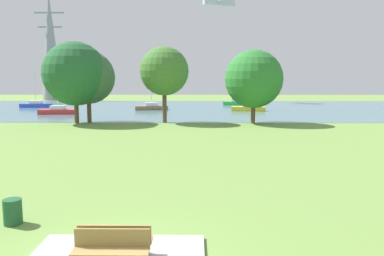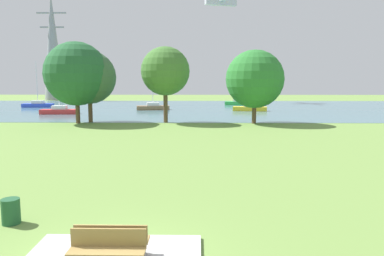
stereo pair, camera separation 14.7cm
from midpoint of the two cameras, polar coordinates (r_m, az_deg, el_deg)
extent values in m
plane|color=olive|center=(30.87, -2.80, -0.93)|extent=(160.00, 160.00, 0.00)
cube|color=#B7918F|center=(10.10, -15.04, -17.33)|extent=(0.24, 0.44, 0.40)
cube|color=#B7918F|center=(9.85, -7.97, -17.79)|extent=(0.24, 0.44, 0.40)
cube|color=olive|center=(9.86, -11.59, -16.40)|extent=(1.80, 0.48, 0.05)
cube|color=olive|center=(9.57, -11.92, -15.57)|extent=(1.80, 0.05, 0.44)
cube|color=olive|center=(9.30, -12.49, -17.97)|extent=(1.80, 0.48, 0.05)
cube|color=olive|center=(9.39, -12.21, -16.06)|extent=(1.80, 0.05, 0.44)
cylinder|color=#1E512D|center=(13.15, -25.72, -11.43)|extent=(0.56, 0.56, 0.80)
cube|color=slate|center=(58.68, -0.98, 3.06)|extent=(140.00, 40.00, 0.02)
cube|color=yellow|center=(54.06, 8.94, 2.93)|extent=(4.99, 2.33, 0.60)
cube|color=white|center=(54.02, 8.95, 3.51)|extent=(1.97, 1.40, 0.50)
cylinder|color=silver|center=(53.91, 9.01, 6.29)|extent=(0.10, 0.10, 5.75)
cube|color=blue|center=(65.51, -22.47, 3.23)|extent=(4.95, 2.09, 0.60)
cube|color=white|center=(65.47, -22.50, 3.71)|extent=(1.92, 1.32, 0.50)
cylinder|color=silver|center=(65.38, -22.63, 6.43)|extent=(0.10, 0.10, 6.72)
cube|color=brown|center=(55.61, -5.93, 3.10)|extent=(4.99, 2.29, 0.60)
cube|color=white|center=(55.57, -5.94, 3.67)|extent=(1.96, 1.39, 0.50)
cylinder|color=silver|center=(55.46, -5.98, 7.01)|extent=(0.10, 0.10, 6.99)
cube|color=green|center=(66.45, 7.24, 3.78)|extent=(5.00, 2.44, 0.60)
cube|color=white|center=(66.42, 7.24, 4.26)|extent=(1.99, 1.44, 0.50)
cylinder|color=silver|center=(66.33, 7.28, 6.23)|extent=(0.10, 0.10, 5.07)
cube|color=red|center=(51.61, -19.56, 2.38)|extent=(4.88, 1.77, 0.60)
cube|color=white|center=(51.57, -19.59, 2.99)|extent=(1.86, 1.20, 0.50)
cylinder|color=silver|center=(51.44, -19.76, 6.86)|extent=(0.10, 0.10, 7.47)
cylinder|color=brown|center=(40.04, -17.01, 2.69)|extent=(0.44, 0.44, 2.79)
sphere|color=#235C30|center=(39.92, -17.21, 7.94)|extent=(6.50, 6.50, 6.50)
cylinder|color=brown|center=(40.47, -15.22, 2.79)|extent=(0.44, 0.44, 2.79)
sphere|color=#395E3A|center=(40.36, -15.38, 7.51)|extent=(5.54, 5.54, 5.54)
cylinder|color=brown|center=(38.93, -3.96, 3.45)|extent=(0.44, 0.44, 3.59)
sphere|color=#417330|center=(38.85, -4.01, 8.70)|extent=(5.04, 5.04, 5.04)
cylinder|color=brown|center=(38.72, 9.60, 2.52)|extent=(0.44, 0.44, 2.47)
sphere|color=#2B7730|center=(38.58, 9.71, 7.41)|extent=(5.91, 5.91, 5.91)
cone|color=gray|center=(88.38, -20.50, 11.67)|extent=(4.40, 4.40, 23.45)
cube|color=gray|center=(89.24, -20.71, 16.18)|extent=(6.40, 0.30, 0.30)
cube|color=gray|center=(88.81, -20.62, 14.27)|extent=(5.20, 0.30, 0.30)
cube|color=silver|center=(77.39, 4.49, 18.63)|extent=(6.43, 3.03, 1.10)
cube|color=silver|center=(77.42, 4.49, 18.77)|extent=(3.65, 8.33, 0.16)
camera|label=1|loc=(0.07, -89.82, 0.02)|focal=34.80mm
camera|label=2|loc=(0.07, 90.18, -0.02)|focal=34.80mm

